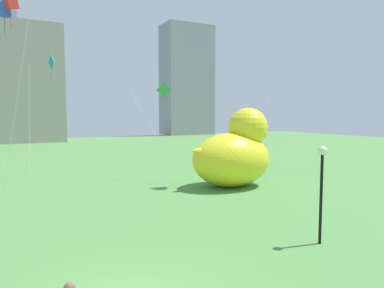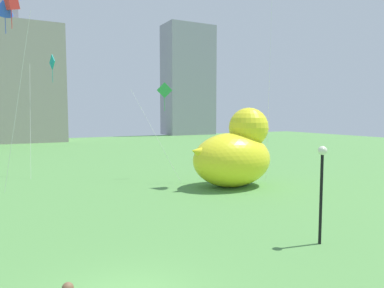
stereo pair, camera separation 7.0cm
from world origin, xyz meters
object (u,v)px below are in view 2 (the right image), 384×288
lamppost (322,176)px  kite_green (164,93)px  giant_inflatable_duck (235,153)px  kite_blue (5,6)px  kite_red (11,1)px  kite_teal (51,67)px

lamppost → kite_green: kite_green is taller
giant_inflatable_duck → kite_blue: kite_blue is taller
giant_inflatable_duck → kite_red: size_ratio=0.54×
lamppost → kite_red: bearing=125.3°
lamppost → kite_red: kite_red is taller
lamppost → kite_blue: bearing=125.5°
lamppost → kite_teal: bearing=108.2°
kite_teal → kite_green: bearing=-35.8°
giant_inflatable_duck → kite_green: kite_green is taller
kite_blue → kite_teal: 8.60m
kite_blue → kite_green: bearing=8.8°
giant_inflatable_duck → kite_red: kite_red is taller
giant_inflatable_duck → kite_green: (-3.05, 5.72, 4.46)m
kite_blue → giant_inflatable_duck: bearing=-15.5°
kite_teal → kite_red: kite_red is taller
lamppost → kite_red: 20.35m
kite_blue → kite_red: size_ratio=0.99×
giant_inflatable_duck → kite_red: (-14.01, 3.59, 9.60)m
kite_green → kite_teal: bearing=144.2°
kite_red → kite_teal: bearing=68.7°
kite_teal → giant_inflatable_duck: bearing=-46.2°
kite_blue → kite_teal: bearing=65.7°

